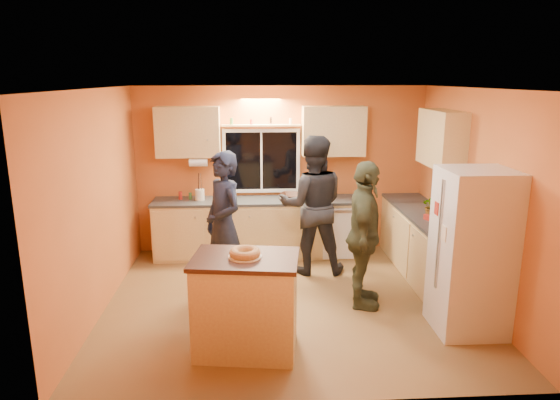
{
  "coord_description": "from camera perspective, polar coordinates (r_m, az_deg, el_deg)",
  "views": [
    {
      "loc": [
        -0.47,
        -5.73,
        2.72
      ],
      "look_at": [
        -0.1,
        0.4,
        1.21
      ],
      "focal_mm": 32.0,
      "sensor_mm": 36.0,
      "label": 1
    }
  ],
  "objects": [
    {
      "name": "island",
      "position": [
        5.13,
        -3.93,
        -11.74
      ],
      "size": [
        1.13,
        0.84,
        1.01
      ],
      "rotation": [
        0.0,
        0.0,
        -0.14
      ],
      "color": "tan",
      "rests_on": "ground"
    },
    {
      "name": "back_counter",
      "position": [
        7.78,
        0.29,
        -3.11
      ],
      "size": [
        4.23,
        0.62,
        0.9
      ],
      "color": "tan",
      "rests_on": "ground"
    },
    {
      "name": "refrigerator",
      "position": [
        5.76,
        21.07,
        -5.57
      ],
      "size": [
        0.72,
        0.7,
        1.8
      ],
      "primitive_type": "cube",
      "color": "silver",
      "rests_on": "ground"
    },
    {
      "name": "red_box",
      "position": [
        6.85,
        16.9,
        -1.87
      ],
      "size": [
        0.19,
        0.17,
        0.07
      ],
      "primitive_type": "cube",
      "rotation": [
        0.0,
        0.0,
        0.39
      ],
      "color": "#A42419",
      "rests_on": "right_counter"
    },
    {
      "name": "utensil_crock",
      "position": [
        7.68,
        -9.15,
        0.6
      ],
      "size": [
        0.14,
        0.14,
        0.17
      ],
      "primitive_type": "cylinder",
      "color": "beige",
      "rests_on": "back_counter"
    },
    {
      "name": "right_counter",
      "position": [
        7.05,
        16.92,
        -5.55
      ],
      "size": [
        0.62,
        1.84,
        0.9
      ],
      "color": "tan",
      "rests_on": "ground"
    },
    {
      "name": "ground",
      "position": [
        6.36,
        1.16,
        -11.5
      ],
      "size": [
        4.5,
        4.5,
        0.0
      ],
      "primitive_type": "plane",
      "color": "brown",
      "rests_on": "ground"
    },
    {
      "name": "person_right",
      "position": [
        6.01,
        9.58,
        -4.03
      ],
      "size": [
        0.65,
        1.12,
        1.79
      ],
      "primitive_type": "imported",
      "rotation": [
        0.0,
        0.0,
        1.35
      ],
      "color": "#303421",
      "rests_on": "ground"
    },
    {
      "name": "person_left",
      "position": [
        6.31,
        -6.46,
        -2.79
      ],
      "size": [
        0.73,
        0.81,
        1.85
      ],
      "primitive_type": "imported",
      "rotation": [
        0.0,
        0.0,
        -1.03
      ],
      "color": "black",
      "rests_on": "ground"
    },
    {
      "name": "potted_plant",
      "position": [
        6.9,
        17.11,
        -0.67
      ],
      "size": [
        0.32,
        0.28,
        0.33
      ],
      "primitive_type": "imported",
      "rotation": [
        0.0,
        0.0,
        -0.09
      ],
      "color": "gray",
      "rests_on": "right_counter"
    },
    {
      "name": "person_center",
      "position": [
        7.0,
        3.7,
        -0.6
      ],
      "size": [
        0.98,
        0.78,
        1.96
      ],
      "primitive_type": "imported",
      "rotation": [
        0.0,
        0.0,
        3.1
      ],
      "color": "black",
      "rests_on": "ground"
    },
    {
      "name": "mixing_bowl",
      "position": [
        7.63,
        1.37,
        0.39
      ],
      "size": [
        0.46,
        0.46,
        0.09
      ],
      "primitive_type": "imported",
      "rotation": [
        0.0,
        0.0,
        -0.26
      ],
      "color": "black",
      "rests_on": "back_counter"
    },
    {
      "name": "room_shell",
      "position": [
        6.26,
        2.03,
        3.7
      ],
      "size": [
        4.54,
        4.04,
        2.61
      ],
      "color": "#D17135",
      "rests_on": "ground"
    },
    {
      "name": "bundt_pastry",
      "position": [
        4.92,
        -4.03,
        -6.04
      ],
      "size": [
        0.31,
        0.31,
        0.09
      ],
      "primitive_type": "torus",
      "color": "#B17748",
      "rests_on": "island"
    }
  ]
}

